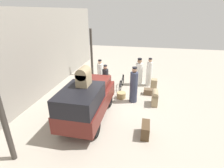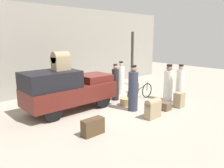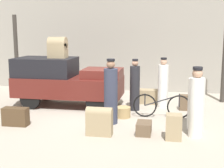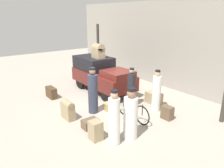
{
  "view_description": "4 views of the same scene",
  "coord_description": "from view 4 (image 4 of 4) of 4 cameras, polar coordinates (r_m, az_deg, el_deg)",
  "views": [
    {
      "loc": [
        -7.67,
        -1.45,
        4.36
      ],
      "look_at": [
        0.2,
        0.2,
        0.95
      ],
      "focal_mm": 28.0,
      "sensor_mm": 36.0,
      "label": 1
    },
    {
      "loc": [
        -5.98,
        -6.56,
        2.94
      ],
      "look_at": [
        0.2,
        0.2,
        0.95
      ],
      "focal_mm": 35.0,
      "sensor_mm": 36.0,
      "label": 2
    },
    {
      "loc": [
        1.96,
        -9.36,
        2.68
      ],
      "look_at": [
        0.2,
        0.2,
        0.95
      ],
      "focal_mm": 50.0,
      "sensor_mm": 36.0,
      "label": 3
    },
    {
      "loc": [
        7.25,
        -5.2,
        3.8
      ],
      "look_at": [
        0.2,
        0.2,
        0.95
      ],
      "focal_mm": 35.0,
      "sensor_mm": 36.0,
      "label": 4
    }
  ],
  "objects": [
    {
      "name": "porter_carrying_trunk",
      "position": [
        8.98,
        11.54,
        -2.16
      ],
      "size": [
        0.35,
        0.35,
        1.72
      ],
      "color": "white",
      "rests_on": "ground"
    },
    {
      "name": "station_building_facade",
      "position": [
        11.88,
        14.62,
        9.73
      ],
      "size": [
        16.0,
        0.15,
        4.5
      ],
      "color": "gray",
      "rests_on": "ground"
    },
    {
      "name": "ground_plane",
      "position": [
        9.7,
        -1.66,
        -5.28
      ],
      "size": [
        30.0,
        30.0,
        0.0
      ],
      "primitive_type": "plane",
      "color": "#A89E8E"
    },
    {
      "name": "trunk_barrel_dark",
      "position": [
        8.42,
        -11.47,
        -6.45
      ],
      "size": [
        0.66,
        0.29,
        0.74
      ],
      "color": "#9E8966",
      "rests_on": "ground"
    },
    {
      "name": "porter_with_bicycle",
      "position": [
        9.2,
        5.05,
        -1.38
      ],
      "size": [
        0.33,
        0.33,
        1.71
      ],
      "color": "#232328",
      "rests_on": "ground"
    },
    {
      "name": "wicker_basket",
      "position": [
        9.07,
        -0.51,
        -5.89
      ],
      "size": [
        0.47,
        0.47,
        0.32
      ],
      "color": "tan",
      "rests_on": "ground"
    },
    {
      "name": "suitcase_tan_flat",
      "position": [
        10.74,
        -15.56,
        -2.16
      ],
      "size": [
        0.71,
        0.3,
        0.51
      ],
      "color": "#4C3823",
      "rests_on": "ground"
    },
    {
      "name": "trunk_large_brown",
      "position": [
        9.87,
        10.85,
        -3.61
      ],
      "size": [
        0.72,
        0.42,
        0.51
      ],
      "color": "#9E8966",
      "rests_on": "ground"
    },
    {
      "name": "bicycle",
      "position": [
        8.26,
        5.34,
        -6.84
      ],
      "size": [
        1.75,
        0.04,
        0.77
      ],
      "color": "black",
      "rests_on": "ground"
    },
    {
      "name": "porter_lifting_near_truck",
      "position": [
        8.65,
        -5.0,
        -2.2
      ],
      "size": [
        0.39,
        0.39,
        1.86
      ],
      "color": "#33384C",
      "rests_on": "ground"
    },
    {
      "name": "suitcase_small_leather",
      "position": [
        8.56,
        14.25,
        -7.28
      ],
      "size": [
        0.43,
        0.28,
        0.51
      ],
      "color": "brown",
      "rests_on": "ground"
    },
    {
      "name": "trunk_on_truck_roof",
      "position": [
        11.07,
        -3.64,
        8.66
      ],
      "size": [
        0.61,
        0.44,
        0.72
      ],
      "color": "#9E8966",
      "rests_on": "truck"
    },
    {
      "name": "canopy_pillar_left",
      "position": [
        13.95,
        -3.65,
        8.75
      ],
      "size": [
        0.16,
        0.16,
        3.23
      ],
      "color": "#38332D",
      "rests_on": "ground"
    },
    {
      "name": "porter_standing_middle",
      "position": [
        6.91,
        4.88,
        -8.36
      ],
      "size": [
        0.44,
        0.44,
        1.7
      ],
      "color": "white",
      "rests_on": "ground"
    },
    {
      "name": "suitcase_black_upright",
      "position": [
        7.02,
        -4.31,
        -12.03
      ],
      "size": [
        0.39,
        0.35,
        0.63
      ],
      "color": "#9E8966",
      "rests_on": "ground"
    },
    {
      "name": "truck",
      "position": [
        11.13,
        -2.91,
        2.76
      ],
      "size": [
        3.7,
        1.53,
        1.68
      ],
      "color": "black",
      "rests_on": "ground"
    },
    {
      "name": "conductor_in_dark_uniform",
      "position": [
        6.56,
        0.56,
        -9.39
      ],
      "size": [
        0.35,
        0.35,
        1.75
      ],
      "color": "white",
      "rests_on": "ground"
    },
    {
      "name": "trunk_wicker_pale",
      "position": [
        7.77,
        -5.7,
        -10.26
      ],
      "size": [
        0.38,
        0.55,
        0.32
      ],
      "color": "brown",
      "rests_on": "ground"
    }
  ]
}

